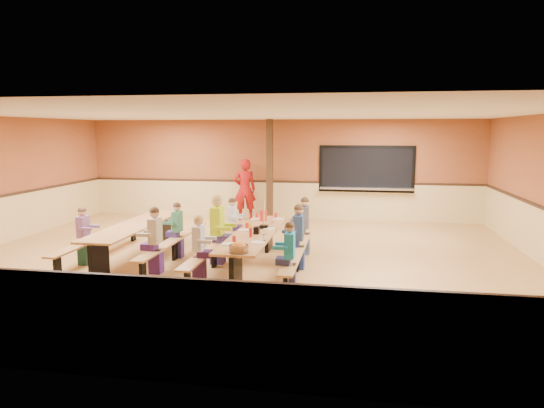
# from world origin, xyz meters

# --- Properties ---
(ground) EXTENTS (12.00, 12.00, 0.00)m
(ground) POSITION_xyz_m (0.00, 0.00, 0.00)
(ground) COLOR #A0713C
(ground) RESTS_ON ground
(room_envelope) EXTENTS (12.04, 10.04, 3.02)m
(room_envelope) POSITION_xyz_m (0.00, 0.00, 0.69)
(room_envelope) COLOR brown
(room_envelope) RESTS_ON ground
(kitchen_pass_through) EXTENTS (2.78, 0.28, 1.38)m
(kitchen_pass_through) POSITION_xyz_m (2.60, 4.96, 1.49)
(kitchen_pass_through) COLOR black
(kitchen_pass_through) RESTS_ON ground
(structural_post) EXTENTS (0.18, 0.18, 3.00)m
(structural_post) POSITION_xyz_m (-0.20, 4.40, 1.50)
(structural_post) COLOR #322010
(structural_post) RESTS_ON ground
(cafeteria_table_main) EXTENTS (1.91, 3.70, 0.74)m
(cafeteria_table_main) POSITION_xyz_m (0.38, -0.63, 0.53)
(cafeteria_table_main) COLOR #B17B46
(cafeteria_table_main) RESTS_ON ground
(cafeteria_table_second) EXTENTS (1.91, 3.70, 0.74)m
(cafeteria_table_second) POSITION_xyz_m (-2.23, -0.24, 0.53)
(cafeteria_table_second) COLOR #B17B46
(cafeteria_table_second) RESTS_ON ground
(seated_child_white_left) EXTENTS (0.35, 0.29, 1.18)m
(seated_child_white_left) POSITION_xyz_m (-0.44, -1.54, 0.59)
(seated_child_white_left) COLOR silver
(seated_child_white_left) RESTS_ON ground
(seated_adult_yellow) EXTENTS (0.45, 0.37, 1.38)m
(seated_adult_yellow) POSITION_xyz_m (-0.44, -0.36, 0.69)
(seated_adult_yellow) COLOR #B4D416
(seated_adult_yellow) RESTS_ON ground
(seated_child_grey_left) EXTENTS (0.34, 0.28, 1.15)m
(seated_child_grey_left) POSITION_xyz_m (-0.44, 0.85, 0.58)
(seated_child_grey_left) COLOR silver
(seated_child_grey_left) RESTS_ON ground
(seated_child_teal_right) EXTENTS (0.34, 0.28, 1.15)m
(seated_child_teal_right) POSITION_xyz_m (1.21, -1.78, 0.58)
(seated_child_teal_right) COLOR teal
(seated_child_teal_right) RESTS_ON ground
(seated_child_navy_right) EXTENTS (0.39, 0.32, 1.24)m
(seated_child_navy_right) POSITION_xyz_m (1.21, -0.46, 0.62)
(seated_child_navy_right) COLOR navy
(seated_child_navy_right) RESTS_ON ground
(seated_child_char_right) EXTENTS (0.38, 0.31, 1.22)m
(seated_child_char_right) POSITION_xyz_m (1.21, 0.72, 0.61)
(seated_child_char_right) COLOR #41454A
(seated_child_char_right) RESTS_ON ground
(seated_child_purple_sec) EXTENTS (0.34, 0.28, 1.15)m
(seated_child_purple_sec) POSITION_xyz_m (-3.06, -0.88, 0.58)
(seated_child_purple_sec) COLOR #7B4F7E
(seated_child_purple_sec) RESTS_ON ground
(seated_child_green_sec) EXTENTS (0.34, 0.28, 1.16)m
(seated_child_green_sec) POSITION_xyz_m (-1.41, -0.03, 0.58)
(seated_child_green_sec) COLOR #397A5C
(seated_child_green_sec) RESTS_ON ground
(seated_child_tan_sec) EXTENTS (0.38, 0.31, 1.24)m
(seated_child_tan_sec) POSITION_xyz_m (-1.41, -1.19, 0.62)
(seated_child_tan_sec) COLOR #B2A58B
(seated_child_tan_sec) RESTS_ON ground
(standing_woman) EXTENTS (0.78, 0.63, 1.84)m
(standing_woman) POSITION_xyz_m (-0.99, 4.55, 0.92)
(standing_woman) COLOR #A11212
(standing_woman) RESTS_ON ground
(punch_pitcher) EXTENTS (0.16, 0.16, 0.22)m
(punch_pitcher) POSITION_xyz_m (0.33, 0.54, 0.85)
(punch_pitcher) COLOR red
(punch_pitcher) RESTS_ON cafeteria_table_main
(chip_bowl) EXTENTS (0.32, 0.32, 0.15)m
(chip_bowl) POSITION_xyz_m (0.45, -2.24, 0.81)
(chip_bowl) COLOR orange
(chip_bowl) RESTS_ON cafeteria_table_main
(napkin_dispenser) EXTENTS (0.10, 0.14, 0.13)m
(napkin_dispenser) POSITION_xyz_m (0.45, -0.81, 0.80)
(napkin_dispenser) COLOR black
(napkin_dispenser) RESTS_ON cafeteria_table_main
(condiment_mustard) EXTENTS (0.06, 0.06, 0.17)m
(condiment_mustard) POSITION_xyz_m (0.29, -0.63, 0.82)
(condiment_mustard) COLOR yellow
(condiment_mustard) RESTS_ON cafeteria_table_main
(condiment_ketchup) EXTENTS (0.06, 0.06, 0.17)m
(condiment_ketchup) POSITION_xyz_m (0.40, -1.11, 0.82)
(condiment_ketchup) COLOR #B2140F
(condiment_ketchup) RESTS_ON cafeteria_table_main
(table_paddle) EXTENTS (0.16, 0.16, 0.56)m
(table_paddle) POSITION_xyz_m (0.49, -0.26, 0.88)
(table_paddle) COLOR black
(table_paddle) RESTS_ON cafeteria_table_main
(place_settings) EXTENTS (0.65, 3.30, 0.11)m
(place_settings) POSITION_xyz_m (0.38, -0.63, 0.80)
(place_settings) COLOR beige
(place_settings) RESTS_ON cafeteria_table_main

